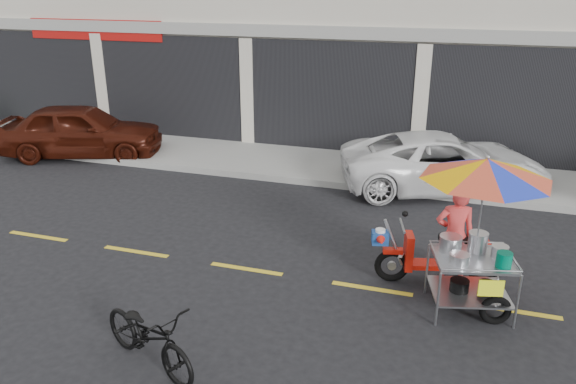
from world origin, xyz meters
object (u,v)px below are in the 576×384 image
(maroon_sedan, at_px, (81,131))
(food_vendor_rig, at_px, (471,208))
(white_pickup, at_px, (444,162))
(near_bicycle, at_px, (149,335))

(maroon_sedan, height_order, food_vendor_rig, food_vendor_rig)
(maroon_sedan, distance_m, food_vendor_rig, 10.45)
(white_pickup, height_order, food_vendor_rig, food_vendor_rig)
(maroon_sedan, relative_size, near_bicycle, 2.50)
(food_vendor_rig, bearing_deg, white_pickup, 82.45)
(white_pickup, distance_m, food_vendor_rig, 4.65)
(near_bicycle, height_order, food_vendor_rig, food_vendor_rig)
(white_pickup, relative_size, near_bicycle, 2.73)
(food_vendor_rig, bearing_deg, near_bicycle, -156.07)
(near_bicycle, bearing_deg, food_vendor_rig, -28.31)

